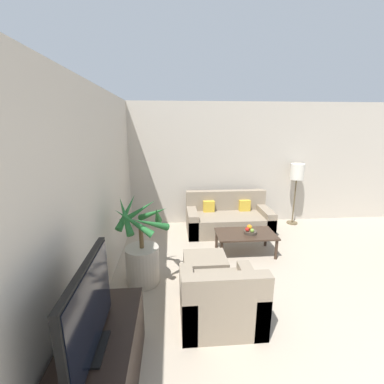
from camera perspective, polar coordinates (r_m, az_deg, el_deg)
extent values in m
cube|color=#BCB2A3|center=(6.15, 17.03, 5.97)|extent=(7.94, 0.06, 2.70)
cube|color=#BCB2A3|center=(2.89, -23.60, -3.83)|extent=(0.06, 7.67, 2.70)
cube|color=black|center=(2.57, -20.33, -34.64)|extent=(0.56, 1.50, 0.58)
cube|color=black|center=(2.36, -21.07, -29.81)|extent=(0.18, 0.33, 0.02)
cube|color=black|center=(2.13, -21.99, -22.99)|extent=(0.05, 0.94, 0.68)
cube|color=black|center=(2.12, -21.21, -23.07)|extent=(0.01, 0.90, 0.64)
cylinder|color=#ADA393|center=(3.87, -10.89, -15.63)|extent=(0.47, 0.47, 0.54)
cylinder|color=brown|center=(3.68, -11.21, -9.83)|extent=(0.06, 0.06, 0.31)
cone|color=#23662D|center=(3.54, -7.71, -5.09)|extent=(0.10, 0.52, 0.41)
cone|color=#23662D|center=(3.74, -8.64, -4.67)|extent=(0.50, 0.42, 0.33)
cone|color=#23662D|center=(3.80, -11.85, -4.23)|extent=(0.55, 0.22, 0.37)
cone|color=#23662D|center=(3.66, -14.28, -4.28)|extent=(0.30, 0.48, 0.45)
cone|color=#23662D|center=(3.49, -14.67, -5.12)|extent=(0.30, 0.47, 0.47)
cone|color=#23662D|center=(3.35, -12.82, -6.62)|extent=(0.54, 0.22, 0.39)
cone|color=#23662D|center=(3.37, -9.09, -6.94)|extent=(0.50, 0.43, 0.33)
cube|color=gray|center=(5.53, 8.12, -6.89)|extent=(1.75, 0.86, 0.39)
cube|color=gray|center=(5.71, 7.51, -1.78)|extent=(1.75, 0.16, 0.43)
cube|color=gray|center=(5.39, 0.01, -6.61)|extent=(0.20, 0.86, 0.51)
cube|color=gray|center=(5.72, 15.78, -5.91)|extent=(0.20, 0.86, 0.51)
cube|color=gold|center=(5.56, 3.75, -3.19)|extent=(0.24, 0.12, 0.24)
cube|color=gold|center=(5.73, 11.59, -2.94)|extent=(0.24, 0.12, 0.24)
cylinder|color=brown|center=(6.43, 21.33, -6.38)|extent=(0.24, 0.24, 0.03)
cylinder|color=brown|center=(6.27, 21.76, -1.91)|extent=(0.03, 0.03, 1.02)
cylinder|color=silver|center=(6.13, 22.36, 4.23)|extent=(0.30, 0.30, 0.35)
cylinder|color=#38281E|center=(4.39, 6.62, -13.02)|extent=(0.05, 0.05, 0.35)
cylinder|color=#38281E|center=(4.65, 18.22, -12.04)|extent=(0.05, 0.05, 0.35)
cylinder|color=#38281E|center=(4.83, 5.48, -10.31)|extent=(0.05, 0.05, 0.35)
cylinder|color=#38281E|center=(5.07, 16.07, -9.61)|extent=(0.05, 0.05, 0.35)
cube|color=#38281E|center=(4.63, 11.83, -9.10)|extent=(1.02, 0.59, 0.03)
cylinder|color=#42382D|center=(4.62, 12.83, -8.69)|extent=(0.23, 0.23, 0.05)
sphere|color=red|center=(4.56, 12.18, -8.12)|extent=(0.07, 0.07, 0.07)
sphere|color=olive|center=(4.53, 13.21, -8.33)|extent=(0.07, 0.07, 0.07)
sphere|color=orange|center=(4.64, 12.65, -7.60)|extent=(0.09, 0.09, 0.09)
cube|color=gray|center=(3.27, 6.14, -23.23)|extent=(0.91, 0.82, 0.40)
cube|color=gray|center=(2.79, 7.69, -21.10)|extent=(0.91, 0.16, 0.37)
cube|color=gray|center=(3.20, -1.00, -22.97)|extent=(0.16, 0.82, 0.50)
cube|color=gray|center=(3.32, 13.00, -21.82)|extent=(0.16, 0.82, 0.50)
cube|color=gray|center=(3.87, 2.89, -16.67)|extent=(0.61, 0.50, 0.39)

